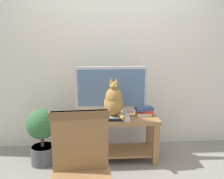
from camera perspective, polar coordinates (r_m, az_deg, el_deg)
name	(u,v)px	position (r m, az deg, el deg)	size (l,w,h in m)	color
back_wall	(113,47)	(3.37, 0.23, 10.08)	(7.00, 0.12, 2.80)	silver
tv_stand	(112,131)	(3.05, -0.06, -9.84)	(1.14, 0.46, 0.56)	olive
tv	(111,89)	(2.97, -0.16, 0.02)	(0.89, 0.20, 0.62)	#B7B7BC
media_box	(114,117)	(2.89, 0.36, -6.59)	(0.36, 0.23, 0.06)	#BCBCC1
cat	(114,101)	(2.82, 0.41, -2.80)	(0.23, 0.37, 0.45)	olive
wooden_chair	(81,169)	(1.85, -7.38, -18.28)	(0.48, 0.48, 0.98)	olive
book_stack	(144,111)	(3.06, 7.52, -5.11)	(0.25, 0.19, 0.11)	beige
potted_plant	(42,134)	(3.07, -16.27, -10.06)	(0.36, 0.36, 0.68)	#47474C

